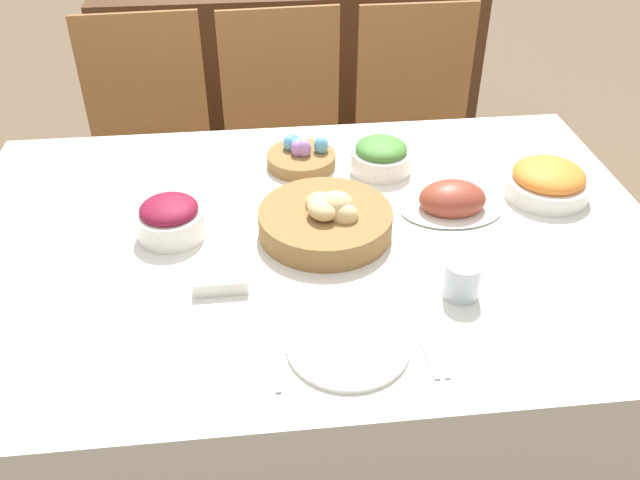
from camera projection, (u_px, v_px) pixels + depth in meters
ground_plane at (312, 446)px, 2.01m from camera, size 12.00×12.00×0.00m
dining_table at (311, 353)px, 1.79m from camera, size 1.64×1.11×0.77m
chair_far_center at (286, 149)px, 2.43m from camera, size 0.44×0.44×0.99m
chair_far_right at (417, 142)px, 2.47m from camera, size 0.42×0.42×0.99m
chair_far_left at (152, 156)px, 2.38m from camera, size 0.44×0.44×0.99m
sideboard at (291, 88)px, 3.05m from camera, size 1.60×0.44×0.90m
bread_basket at (326, 219)px, 1.54m from camera, size 0.31×0.31×0.11m
egg_basket at (301, 156)px, 1.81m from camera, size 0.18×0.18×0.08m
ham_platter at (452, 201)px, 1.63m from camera, size 0.25×0.17×0.08m
beet_salad_bowl at (170, 219)px, 1.53m from camera, size 0.16×0.16×0.09m
carrot_bowl at (548, 181)px, 1.68m from camera, size 0.21×0.21×0.09m
green_salad_bowl at (381, 156)px, 1.78m from camera, size 0.16×0.16×0.09m
dinner_plate at (348, 345)px, 1.26m from camera, size 0.23×0.23×0.01m
fork at (273, 352)px, 1.25m from camera, size 0.02×0.20×0.00m
knife at (422, 341)px, 1.27m from camera, size 0.02×0.20×0.00m
spoon at (437, 339)px, 1.28m from camera, size 0.02×0.20×0.00m
drinking_cup at (462, 279)px, 1.36m from camera, size 0.08×0.08×0.08m
butter_dish at (221, 280)px, 1.40m from camera, size 0.11×0.07×0.03m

